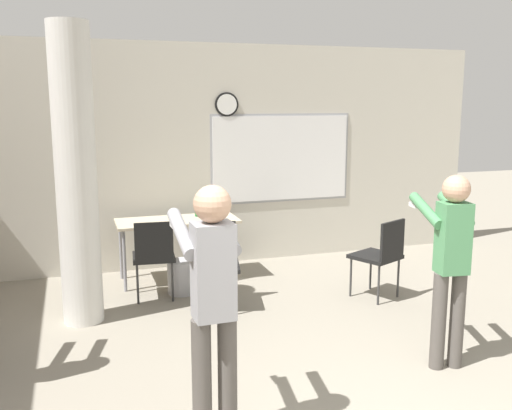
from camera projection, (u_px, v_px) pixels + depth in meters
name	position (u px, v px, depth m)	size (l,w,h in m)	color
wall_back	(191.00, 157.00, 7.19)	(8.00, 0.15, 2.80)	beige
support_pillar	(76.00, 177.00, 5.27)	(0.38, 0.38, 2.80)	silver
folding_table	(177.00, 225.00, 6.66)	(1.40, 0.60, 0.73)	beige
bottle_on_table	(197.00, 208.00, 6.83)	(0.06, 0.06, 0.27)	#1E6B2D
waste_bin	(182.00, 277.00, 6.28)	(0.32, 0.32, 0.37)	#B2B2B7
chair_mid_room	(381.00, 252.00, 6.05)	(0.58, 0.58, 0.87)	black
chair_table_left	(154.00, 253.00, 6.02)	(0.48, 0.48, 0.87)	black
chair_table_front	(217.00, 259.00, 5.81)	(0.53, 0.53, 0.87)	black
person_playing_side	(450.00, 256.00, 4.42)	(0.40, 0.63, 1.55)	#514C47
person_playing_front	(212.00, 295.00, 3.40)	(0.36, 0.64, 1.63)	#514C47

